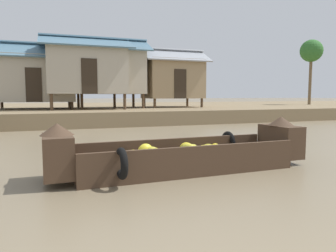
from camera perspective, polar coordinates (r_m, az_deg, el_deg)
The scene contains 8 objects.
ground_plane at distance 10.64m, azimuth -14.77°, elevation -2.64°, with size 300.00×300.00×0.00m, color #7A6B51.
riverbank_strip at distance 24.38m, azimuth -17.87°, elevation 2.61°, with size 160.00×20.00×0.71m, color #7F6B4C.
banana_boat at distance 6.24m, azimuth 2.97°, elevation -4.95°, with size 5.26×1.93×1.01m.
stilt_house_left at distance 19.75m, azimuth -22.78°, elevation 7.96°, with size 4.92×3.49×3.75m.
stilt_house_mid_left at distance 18.71m, azimuth -14.53°, elevation 9.69°, with size 4.85×3.87×4.04m.
stilt_house_mid_right at distance 19.85m, azimuth -10.47°, elevation 9.72°, with size 4.64×3.29×4.22m.
stilt_house_right at distance 21.07m, azimuth 0.78°, elevation 8.57°, with size 4.28×3.21×3.78m.
palm_tree_far at distance 29.66m, azimuth 24.32°, elevation 12.03°, with size 1.84×1.84×5.39m.
Camera 1 is at (-0.96, -0.50, 1.47)m, focal length 33.98 mm.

